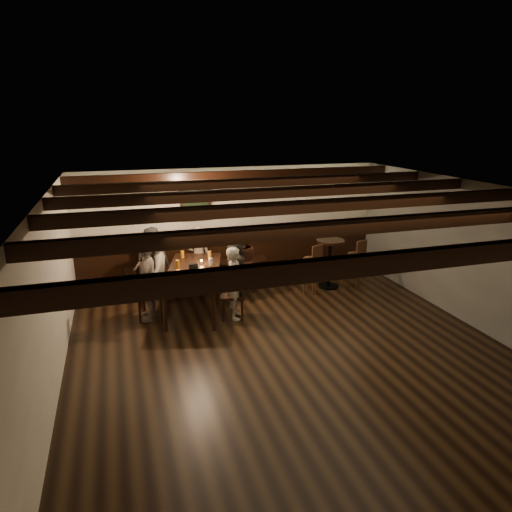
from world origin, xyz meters
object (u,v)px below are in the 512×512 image
object	(u,v)px
dining_table	(194,272)
chair_right_near	(234,286)
chair_right_far	(234,303)
chair_left_near	(159,286)
person_bench_centre	(199,257)
bar_stool_left	(311,275)
person_right_far	(235,283)
person_bench_left	(153,260)
chair_left_far	(151,303)
person_left_near	(156,267)
high_top_table	(330,256)
person_bench_right	(243,261)
person_right_near	(235,267)
bar_stool_right	(354,269)
person_left_far	(148,281)

from	to	relation	value
dining_table	chair_right_near	bearing A→B (deg)	32.07
chair_right_far	chair_left_near	bearing A→B (deg)	57.95
person_bench_centre	bar_stool_left	bearing A→B (deg)	170.39
chair_right_far	person_right_far	world-z (taller)	person_right_far
chair_left_near	chair_right_far	size ratio (longest dim) A/B	1.01
bar_stool_left	person_bench_left	bearing A→B (deg)	138.04
chair_left_far	chair_right_near	size ratio (longest dim) A/B	1.14
person_left_near	high_top_table	size ratio (longest dim) A/B	1.32
person_bench_right	high_top_table	distance (m)	1.78
person_bench_centre	bar_stool_left	distance (m)	2.30
person_bench_centre	person_right_near	size ratio (longest dim) A/B	1.05
person_bench_right	chair_left_near	bearing A→B (deg)	15.53
dining_table	chair_left_near	bearing A→B (deg)	147.95
high_top_table	bar_stool_right	size ratio (longest dim) A/B	0.99
person_left_near	high_top_table	xyz separation A→B (m)	(3.45, -0.35, -0.01)
person_bench_left	person_right_far	xyz separation A→B (m)	(1.25, -1.73, -0.02)
chair_right_far	bar_stool_left	size ratio (longest dim) A/B	0.86
chair_left_near	bar_stool_left	distance (m)	2.98
person_bench_right	person_left_near	size ratio (longest dim) A/B	0.92
high_top_table	bar_stool_right	distance (m)	0.60
person_right_near	person_right_far	xyz separation A→B (m)	(-0.23, -0.87, 0.01)
person_bench_centre	chair_left_far	bearing A→B (deg)	64.34
person_right_near	chair_right_near	bearing A→B (deg)	90.00
chair_right_far	high_top_table	world-z (taller)	high_top_table
dining_table	chair_right_far	world-z (taller)	chair_right_far
chair_left_near	person_bench_left	distance (m)	0.62
chair_right_far	chair_left_far	bearing A→B (deg)	90.00
person_left_far	bar_stool_left	xyz separation A→B (m)	(3.19, 0.31, -0.32)
person_right_near	high_top_table	bearing A→B (deg)	-74.20
person_left_far	bar_stool_left	bearing A→B (deg)	110.47
chair_left_far	person_left_near	distance (m)	0.97
person_bench_left	person_bench_right	xyz separation A→B (m)	(1.74, -0.46, -0.05)
chair_left_far	bar_stool_right	xyz separation A→B (m)	(4.16, 0.37, 0.08)
person_bench_left	bar_stool_left	size ratio (longest dim) A/B	1.30
high_top_table	person_bench_left	bearing A→B (deg)	166.69
chair_left_near	bar_stool_left	bearing A→B (deg)	94.23
chair_left_near	person_bench_left	size ratio (longest dim) A/B	0.67
high_top_table	person_bench_centre	bearing A→B (deg)	163.99
dining_table	chair_left_near	world-z (taller)	chair_left_near
dining_table	person_bench_centre	bearing A→B (deg)	90.00
chair_right_near	person_bench_centre	size ratio (longest dim) A/B	0.65
person_bench_centre	person_left_far	bearing A→B (deg)	63.43
person_bench_right	person_left_near	world-z (taller)	person_left_near
high_top_table	chair_right_near	bearing A→B (deg)	-179.28
bar_stool_right	person_bench_left	bearing A→B (deg)	147.18
person_right_far	person_left_near	bearing A→B (deg)	59.04
person_right_far	person_right_near	bearing A→B (deg)	0.00
bar_stool_right	person_left_near	bearing A→B (deg)	153.70
person_bench_left	person_right_far	distance (m)	2.13
chair_right_near	person_bench_right	distance (m)	0.60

